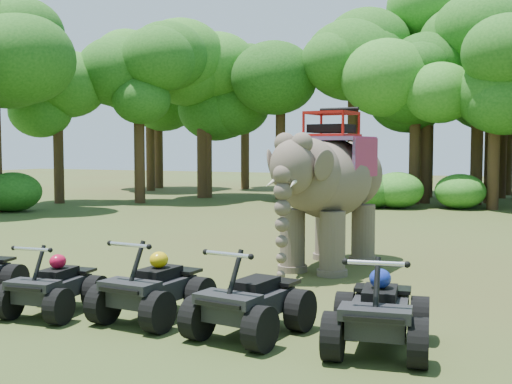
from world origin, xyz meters
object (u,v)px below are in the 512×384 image
elephant (330,188)px  atv_3 (250,291)px  atv_1 (53,278)px  atv_2 (153,279)px  atv_4 (379,301)px

elephant → atv_3: elephant is taller
atv_1 → atv_3: bearing=-2.2°
atv_2 → atv_3: size_ratio=1.00×
atv_2 → atv_3: (1.81, -0.17, 0.00)m
atv_1 → atv_3: 3.55m
atv_1 → elephant: bearing=57.9°
atv_1 → atv_4: (5.47, 0.29, 0.07)m
atv_3 → atv_4: size_ratio=0.99×
atv_1 → atv_2: (1.74, 0.38, 0.06)m
atv_1 → atv_4: bearing=-2.7°
atv_1 → atv_3: atv_3 is taller
atv_1 → atv_4: atv_4 is taller
atv_4 → atv_2: bearing=170.0°
elephant → atv_1: elephant is taller
atv_3 → atv_4: (1.92, 0.07, 0.01)m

